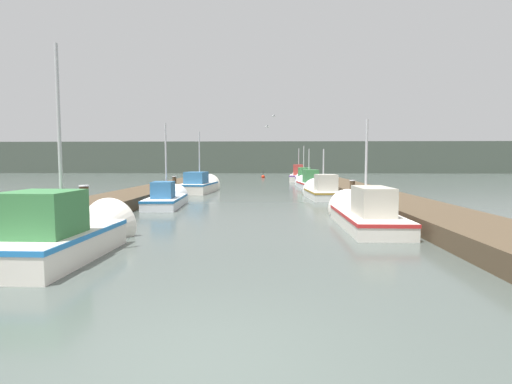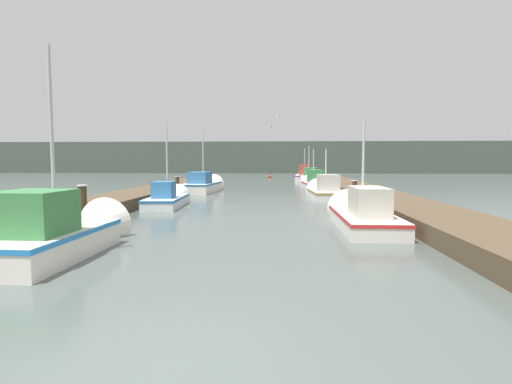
{
  "view_description": "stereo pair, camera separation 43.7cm",
  "coord_description": "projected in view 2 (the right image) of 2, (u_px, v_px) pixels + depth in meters",
  "views": [
    {
      "loc": [
        0.77,
        -3.99,
        2.13
      ],
      "look_at": [
        0.18,
        13.47,
        0.74
      ],
      "focal_mm": 28.0,
      "sensor_mm": 36.0,
      "label": 1
    },
    {
      "loc": [
        1.2,
        -3.97,
        2.13
      ],
      "look_at": [
        0.18,
        13.47,
        0.74
      ],
      "focal_mm": 28.0,
      "sensor_mm": 36.0,
      "label": 2
    }
  ],
  "objects": [
    {
      "name": "fishing_boat_2",
      "position": [
        169.0,
        198.0,
        18.89
      ],
      "size": [
        1.67,
        4.7,
        4.28
      ],
      "rotation": [
        0.0,
        0.0,
        0.06
      ],
      "color": "silver",
      "rests_on": "ground_plane"
    },
    {
      "name": "fishing_boat_7",
      "position": [
        304.0,
        176.0,
        40.87
      ],
      "size": [
        2.11,
        5.25,
        3.81
      ],
      "rotation": [
        0.0,
        0.0,
        -0.09
      ],
      "color": "silver",
      "rests_on": "ground_plane"
    },
    {
      "name": "channel_buoy",
      "position": [
        270.0,
        177.0,
        48.59
      ],
      "size": [
        0.45,
        0.45,
        0.95
      ],
      "color": "red",
      "rests_on": "ground_plane"
    },
    {
      "name": "dock_right",
      "position": [
        381.0,
        198.0,
        19.73
      ],
      "size": [
        2.54,
        40.0,
        0.52
      ],
      "color": "#4C3D2B",
      "rests_on": "ground_plane"
    },
    {
      "name": "distant_shore_ridge",
      "position": [
        273.0,
        158.0,
        73.41
      ],
      "size": [
        120.0,
        16.0,
        5.24
      ],
      "color": "#424C42",
      "rests_on": "ground_plane"
    },
    {
      "name": "fishing_boat_4",
      "position": [
        205.0,
        185.0,
        27.06
      ],
      "size": [
        2.07,
        5.42,
        4.51
      ],
      "rotation": [
        0.0,
        0.0,
        -0.08
      ],
      "color": "silver",
      "rests_on": "ground_plane"
    },
    {
      "name": "dock_left",
      "position": [
        135.0,
        197.0,
        20.46
      ],
      "size": [
        2.54,
        40.0,
        0.52
      ],
      "color": "#4C3D2B",
      "rests_on": "ground_plane"
    },
    {
      "name": "seagull_1",
      "position": [
        278.0,
        116.0,
        30.59
      ],
      "size": [
        0.3,
        0.56,
        0.12
      ],
      "rotation": [
        0.0,
        0.0,
        1.72
      ],
      "color": "white"
    },
    {
      "name": "fishing_boat_3",
      "position": [
        324.0,
        191.0,
        22.67
      ],
      "size": [
        1.93,
        4.67,
        3.32
      ],
      "rotation": [
        0.0,
        0.0,
        0.06
      ],
      "color": "silver",
      "rests_on": "ground_plane"
    },
    {
      "name": "mooring_piling_2",
      "position": [
        83.0,
        205.0,
        12.88
      ],
      "size": [
        0.31,
        0.31,
        1.34
      ],
      "color": "#473523",
      "rests_on": "ground_plane"
    },
    {
      "name": "fishing_boat_6",
      "position": [
        309.0,
        179.0,
        35.72
      ],
      "size": [
        1.51,
        4.7,
        3.75
      ],
      "rotation": [
        0.0,
        0.0,
        -0.02
      ],
      "color": "silver",
      "rests_on": "ground_plane"
    },
    {
      "name": "seagull_lead",
      "position": [
        271.0,
        126.0,
        25.71
      ],
      "size": [
        0.28,
        0.55,
        0.12
      ],
      "rotation": [
        0.0,
        0.0,
        4.75
      ],
      "color": "white"
    },
    {
      "name": "ground_plane",
      "position": [
        164.0,
        363.0,
        4.19
      ],
      "size": [
        200.0,
        200.0,
        0.0
      ],
      "color": "#47514C"
    },
    {
      "name": "mooring_piling_3",
      "position": [
        177.0,
        186.0,
        23.58
      ],
      "size": [
        0.27,
        0.27,
        1.2
      ],
      "color": "#473523",
      "rests_on": "ground_plane"
    },
    {
      "name": "fishing_boat_5",
      "position": [
        313.0,
        182.0,
        31.15
      ],
      "size": [
        1.83,
        4.82,
        3.48
      ],
      "rotation": [
        0.0,
        0.0,
        0.09
      ],
      "color": "silver",
      "rests_on": "ground_plane"
    },
    {
      "name": "mooring_piling_0",
      "position": [
        315.0,
        174.0,
        42.85
      ],
      "size": [
        0.28,
        0.28,
        1.4
      ],
      "color": "#473523",
      "rests_on": "ground_plane"
    },
    {
      "name": "fishing_boat_0",
      "position": [
        62.0,
        232.0,
        9.13
      ],
      "size": [
        1.74,
        4.55,
        5.08
      ],
      "rotation": [
        0.0,
        0.0,
        -0.02
      ],
      "color": "silver",
      "rests_on": "ground_plane"
    },
    {
      "name": "mooring_piling_1",
      "position": [
        354.0,
        191.0,
        20.47
      ],
      "size": [
        0.3,
        0.3,
        1.12
      ],
      "color": "#473523",
      "rests_on": "ground_plane"
    },
    {
      "name": "fishing_boat_1",
      "position": [
        360.0,
        213.0,
        13.12
      ],
      "size": [
        1.66,
        5.49,
        3.96
      ],
      "rotation": [
        0.0,
        0.0,
        0.0
      ],
      "color": "silver",
      "rests_on": "ground_plane"
    }
  ]
}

